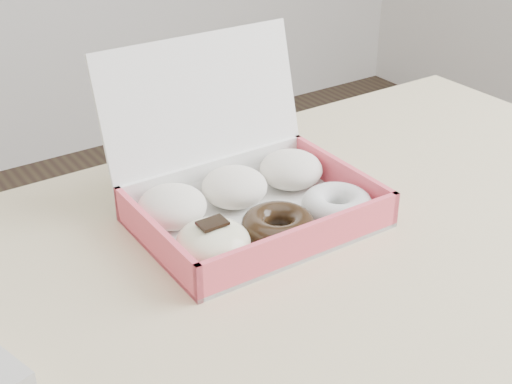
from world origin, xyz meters
TOP-DOWN VIEW (x-y plane):
  - table at (0.00, 0.00)m, footprint 1.20×0.80m
  - donut_box at (0.04, 0.17)m, footprint 0.27×0.24m

SIDE VIEW (x-z plane):
  - table at x=0.00m, z-range 0.30..1.05m
  - donut_box at x=0.04m, z-range 0.69..0.88m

